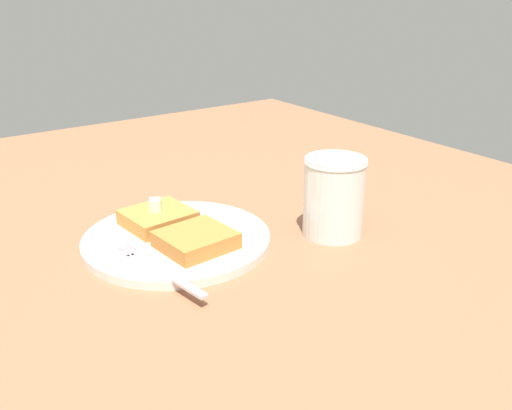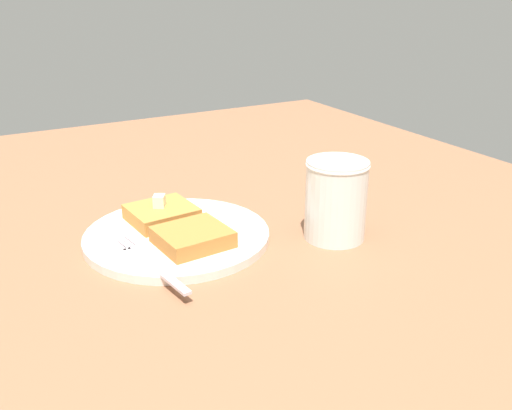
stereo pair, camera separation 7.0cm
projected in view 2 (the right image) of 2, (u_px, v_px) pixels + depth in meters
The scene contains 7 objects.
table_surface at pixel (163, 255), 69.64cm from camera, with size 129.73×129.73×2.47cm, color brown.
plate at pixel (177, 235), 70.67cm from camera, with size 22.86×22.86×1.07cm.
toast_slice_left at pixel (162, 214), 73.37cm from camera, with size 7.38×7.92×1.93cm, color #BB7B37.
toast_slice_middle at pixel (193, 237), 66.89cm from camera, with size 7.38×7.92×1.93cm, color #B36F31.
butter_pat_primary at pixel (159, 201), 72.80cm from camera, with size 1.55×1.40×1.55cm, color #F8EEC5.
fork at pixel (146, 260), 63.15cm from camera, with size 16.05×3.61×0.36cm.
syrup_jar at pixel (336, 202), 69.93cm from camera, with size 7.78×7.78×10.00cm.
Camera 2 is at (59.88, -20.48, 33.04)cm, focal length 40.00 mm.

